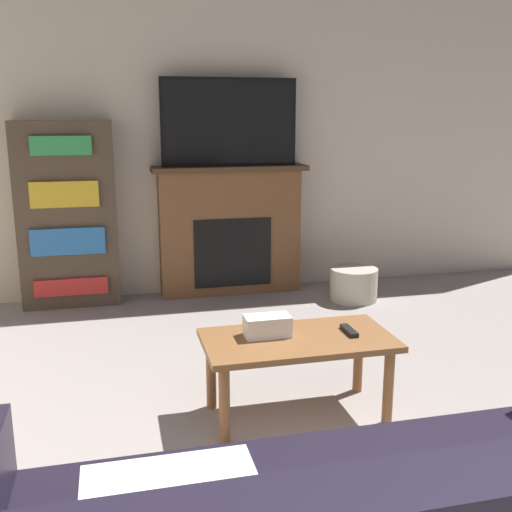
{
  "coord_description": "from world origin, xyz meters",
  "views": [
    {
      "loc": [
        -0.71,
        -0.58,
        1.45
      ],
      "look_at": [
        0.05,
        2.56,
        0.68
      ],
      "focal_mm": 42.0,
      "sensor_mm": 36.0,
      "label": 1
    }
  ],
  "objects": [
    {
      "name": "storage_basket",
      "position": [
        1.13,
        3.69,
        0.13
      ],
      "size": [
        0.38,
        0.38,
        0.26
      ],
      "color": "#BCB29E",
      "rests_on": "ground_plane"
    },
    {
      "name": "remote_control",
      "position": [
        0.38,
        1.99,
        0.42
      ],
      "size": [
        0.04,
        0.15,
        0.02
      ],
      "color": "black",
      "rests_on": "coffee_table"
    },
    {
      "name": "wall_back",
      "position": [
        0.0,
        4.28,
        1.35
      ],
      "size": [
        6.69,
        0.06,
        2.7
      ],
      "color": "beige",
      "rests_on": "ground_plane"
    },
    {
      "name": "fireplace",
      "position": [
        0.22,
        4.14,
        0.53
      ],
      "size": [
        1.24,
        0.28,
        1.05
      ],
      "color": "brown",
      "rests_on": "ground_plane"
    },
    {
      "name": "tissue_box",
      "position": [
        -0.02,
        2.05,
        0.46
      ],
      "size": [
        0.22,
        0.12,
        0.1
      ],
      "color": "white",
      "rests_on": "coffee_table"
    },
    {
      "name": "bookshelf",
      "position": [
        -1.04,
        4.12,
        0.7
      ],
      "size": [
        0.73,
        0.29,
        1.4
      ],
      "color": "#4C3D2D",
      "rests_on": "ground_plane"
    },
    {
      "name": "coffee_table",
      "position": [
        0.12,
        1.99,
        0.35
      ],
      "size": [
        0.91,
        0.48,
        0.41
      ],
      "color": "brown",
      "rests_on": "ground_plane"
    },
    {
      "name": "tv",
      "position": [
        0.22,
        4.12,
        1.39
      ],
      "size": [
        1.07,
        0.03,
        0.68
      ],
      "color": "black",
      "rests_on": "fireplace"
    }
  ]
}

